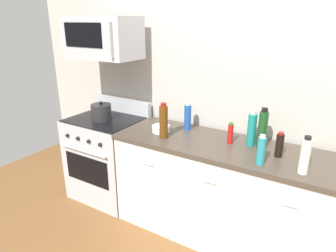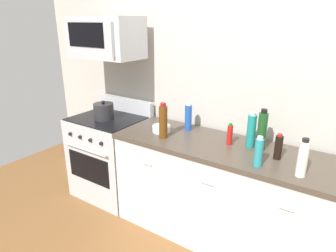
% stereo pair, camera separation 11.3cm
% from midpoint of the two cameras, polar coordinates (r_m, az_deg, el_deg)
% --- Properties ---
extents(ground_plane, '(6.81, 6.81, 0.00)m').
position_cam_midpoint_polar(ground_plane, '(2.97, 14.49, -21.35)').
color(ground_plane, brown).
extents(back_wall, '(5.67, 0.10, 2.70)m').
position_cam_midpoint_polar(back_wall, '(2.73, 19.55, 6.47)').
color(back_wall, '#B7B2A8').
rests_on(back_wall, ground_plane).
extents(counter_unit, '(2.58, 0.66, 0.92)m').
position_cam_midpoint_polar(counter_unit, '(2.70, 15.34, -13.92)').
color(counter_unit, silver).
rests_on(counter_unit, ground_plane).
extents(range_oven, '(0.76, 0.69, 1.07)m').
position_cam_midpoint_polar(range_oven, '(3.44, -12.26, -5.76)').
color(range_oven, '#B7BABF').
rests_on(range_oven, ground_plane).
extents(microwave, '(0.74, 0.44, 0.40)m').
position_cam_midpoint_polar(microwave, '(3.15, -13.42, 16.08)').
color(microwave, '#B7BABF').
extents(bottle_dish_soap, '(0.06, 0.06, 0.23)m').
position_cam_midpoint_polar(bottle_dish_soap, '(2.25, 15.99, -4.53)').
color(bottle_dish_soap, teal).
rests_on(bottle_dish_soap, countertop_slab).
extents(bottle_soy_sauce_dark, '(0.06, 0.06, 0.20)m').
position_cam_midpoint_polar(bottle_soy_sauce_dark, '(2.42, 19.27, -3.47)').
color(bottle_soy_sauce_dark, black).
rests_on(bottle_soy_sauce_dark, countertop_slab).
extents(bottle_wine_amber, '(0.08, 0.08, 0.32)m').
position_cam_midpoint_polar(bottle_wine_amber, '(2.63, -2.08, 0.86)').
color(bottle_wine_amber, '#59330F').
rests_on(bottle_wine_amber, countertop_slab).
extents(bottle_sparkling_teal, '(0.07, 0.07, 0.30)m').
position_cam_midpoint_polar(bottle_sparkling_teal, '(2.55, 14.48, -0.61)').
color(bottle_sparkling_teal, '#197F7A').
rests_on(bottle_sparkling_teal, countertop_slab).
extents(bottle_vinegar_white, '(0.07, 0.07, 0.27)m').
position_cam_midpoint_polar(bottle_vinegar_white, '(2.21, 23.37, -5.26)').
color(bottle_vinegar_white, silver).
rests_on(bottle_vinegar_white, countertop_slab).
extents(bottle_hot_sauce_red, '(0.05, 0.05, 0.19)m').
position_cam_midpoint_polar(bottle_hot_sauce_red, '(2.57, 10.60, -1.45)').
color(bottle_hot_sauce_red, '#B21914').
rests_on(bottle_hot_sauce_red, countertop_slab).
extents(bottle_soda_blue, '(0.07, 0.07, 0.27)m').
position_cam_midpoint_polar(bottle_soda_blue, '(2.83, 2.63, 1.72)').
color(bottle_soda_blue, '#1E4CA5').
rests_on(bottle_soda_blue, countertop_slab).
extents(bottle_wine_green, '(0.07, 0.07, 0.34)m').
position_cam_midpoint_polar(bottle_wine_green, '(2.51, 16.37, -0.64)').
color(bottle_wine_green, '#19471E').
rests_on(bottle_wine_green, countertop_slab).
extents(bowl_white_ceramic, '(0.17, 0.17, 0.06)m').
position_cam_midpoint_polar(bowl_white_ceramic, '(2.81, -2.48, -0.49)').
color(bowl_white_ceramic, white).
rests_on(bowl_white_ceramic, countertop_slab).
extents(stockpot, '(0.21, 0.21, 0.20)m').
position_cam_midpoint_polar(stockpot, '(3.21, -13.60, 2.60)').
color(stockpot, '#262628').
rests_on(stockpot, range_oven).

